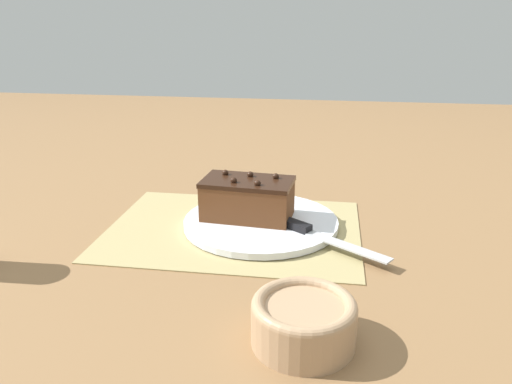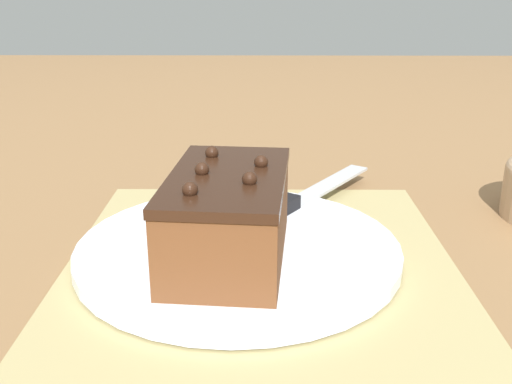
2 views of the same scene
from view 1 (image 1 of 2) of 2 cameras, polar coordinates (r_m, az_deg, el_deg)
The scene contains 6 objects.
ground_plane at distance 0.92m, azimuth -2.58°, elevation -4.33°, with size 3.00×3.00×0.00m, color olive.
placemat_woven at distance 0.92m, azimuth -2.58°, elevation -4.21°, with size 0.46×0.34×0.00m, color tan.
cake_plate at distance 0.93m, azimuth 0.56°, elevation -3.45°, with size 0.29×0.29×0.01m.
chocolate_cake at distance 0.93m, azimuth -0.96°, elevation -0.72°, with size 0.17×0.11×0.08m.
serving_knife at distance 0.87m, azimuth 6.19°, elevation -4.48°, with size 0.20×0.15×0.01m.
small_bowl at distance 0.62m, azimuth 5.46°, elevation -14.36°, with size 0.13×0.13×0.06m.
Camera 1 is at (0.17, -0.83, 0.38)m, focal length 35.00 mm.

